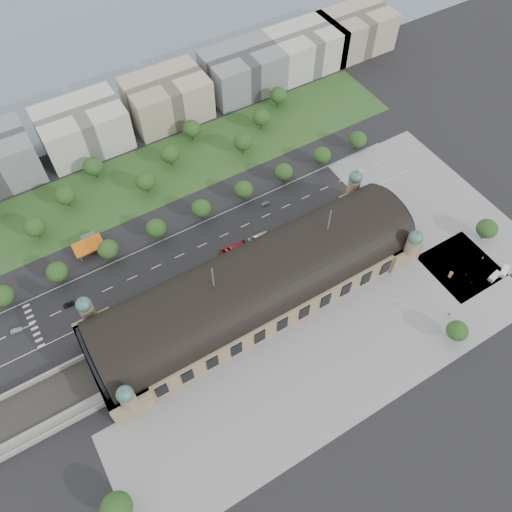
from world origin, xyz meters
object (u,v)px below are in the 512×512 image
parked_car_6 (167,295)px  pedestrian_0 (395,304)px  parked_car_0 (107,316)px  traffic_car_6 (364,187)px  pedestrian_3 (472,283)px  bus_west (233,249)px  traffic_car_5 (266,204)px  parked_car_3 (126,306)px  parked_car_4 (155,300)px  pedestrian_5 (483,257)px  advertising_column (450,275)px  van_east (504,272)px  pedestrian_4 (449,314)px  parked_car_1 (137,301)px  bus_east (259,238)px  traffic_car_1 (16,330)px  parked_car_5 (196,274)px  bus_mid (260,237)px  traffic_car_2 (69,304)px  parked_car_2 (100,328)px  petrol_station (89,242)px  pedestrian_1 (466,275)px

parked_car_6 → pedestrian_0: size_ratio=3.22×
parked_car_0 → traffic_car_6: bearing=64.0°
pedestrian_3 → bus_west: bearing=-49.6°
traffic_car_5 → parked_car_3: traffic_car_5 is taller
parked_car_4 → pedestrian_5: bearing=32.6°
parked_car_4 → advertising_column: size_ratio=1.29×
parked_car_0 → parked_car_4: 21.63m
parked_car_0 → pedestrian_5: 174.10m
parked_car_4 → van_east: van_east is taller
bus_west → pedestrian_4: bearing=-139.9°
parked_car_1 → advertising_column: advertising_column is taller
parked_car_4 → bus_west: 43.45m
traffic_car_6 → bus_east: size_ratio=0.47×
bus_west → pedestrian_0: bearing=-141.9°
traffic_car_1 → traffic_car_5: (128.56, 6.08, -0.03)m
pedestrian_0 → parked_car_3: bearing=172.1°
parked_car_5 → pedestrian_5: bearing=25.5°
van_east → pedestrian_4: (-36.99, -3.29, -0.47)m
traffic_car_5 → parked_car_3: 86.11m
parked_car_3 → parked_car_4: bearing=46.8°
bus_mid → parked_car_4: bearing=97.9°
traffic_car_2 → pedestrian_0: size_ratio=3.18×
parked_car_2 → parked_car_5: size_ratio=0.95×
petrol_station → pedestrian_1: petrol_station is taller
parked_car_5 → bus_east: 35.25m
parked_car_3 → pedestrian_1: pedestrian_1 is taller
petrol_station → bus_west: petrol_station is taller
bus_west → pedestrian_5: (98.37, -63.92, -1.00)m
petrol_station → parked_car_0: 41.02m
parked_car_3 → pedestrian_1: bearing=39.2°
petrol_station → bus_east: 80.65m
traffic_car_6 → pedestrian_0: size_ratio=3.29×
parked_car_6 → bus_west: bearing=75.4°
parked_car_1 → bus_mid: (64.67, 2.00, 0.75)m
van_east → pedestrian_1: van_east is taller
parked_car_0 → parked_car_1: (14.31, 0.00, 0.02)m
pedestrian_4 → parked_car_0: bearing=-69.1°
traffic_car_5 → pedestrian_4: 101.48m
parked_car_1 → pedestrian_5: pedestrian_5 is taller
traffic_car_5 → pedestrian_3: (55.04, -88.57, 0.06)m
pedestrian_0 → bus_east: bearing=140.4°
traffic_car_6 → parked_car_5: bearing=-86.1°
parked_car_0 → pedestrian_0: (111.07, -59.96, 0.03)m
parked_car_5 → van_east: size_ratio=0.70×
van_east → pedestrian_5: bearing=75.8°
bus_east → pedestrian_1: (70.70, -66.86, -0.69)m
pedestrian_3 → pedestrian_5: (14.59, 7.40, 0.07)m
parked_car_5 → pedestrian_0: 89.94m
van_east → petrol_station: bearing=120.0°
traffic_car_6 → pedestrian_0: (-31.71, -62.43, 0.07)m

